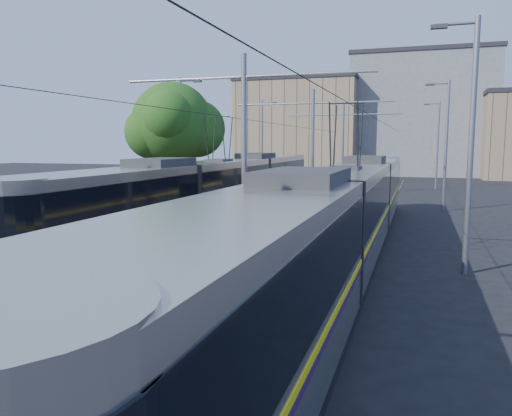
% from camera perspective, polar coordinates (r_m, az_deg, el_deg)
% --- Properties ---
extents(ground, '(160.00, 160.00, 0.00)m').
position_cam_1_polar(ground, '(11.54, -15.10, -14.03)').
color(ground, black).
rests_on(ground, ground).
extents(platform, '(4.00, 50.00, 0.30)m').
position_cam_1_polar(platform, '(26.93, 5.07, -1.25)').
color(platform, gray).
rests_on(platform, ground).
extents(tactile_strip_left, '(0.70, 50.00, 0.01)m').
position_cam_1_polar(tactile_strip_left, '(27.26, 2.10, -0.79)').
color(tactile_strip_left, gray).
rests_on(tactile_strip_left, platform).
extents(tactile_strip_right, '(0.70, 50.00, 0.01)m').
position_cam_1_polar(tactile_strip_right, '(26.62, 8.11, -1.06)').
color(tactile_strip_right, gray).
rests_on(tactile_strip_right, platform).
extents(rails, '(8.71, 70.00, 0.03)m').
position_cam_1_polar(rails, '(26.95, 5.06, -1.53)').
color(rails, gray).
rests_on(rails, ground).
extents(tram_left, '(2.43, 29.81, 5.50)m').
position_cam_1_polar(tram_left, '(25.32, -4.23, 1.77)').
color(tram_left, black).
rests_on(tram_left, ground).
extents(tram_right, '(2.43, 32.24, 5.50)m').
position_cam_1_polar(tram_right, '(17.36, 10.04, -0.39)').
color(tram_right, black).
rests_on(tram_right, ground).
extents(catenary, '(9.20, 70.00, 7.00)m').
position_cam_1_polar(catenary, '(23.86, 3.62, 8.20)').
color(catenary, gray).
rests_on(catenary, platform).
extents(street_lamps, '(15.18, 38.22, 8.00)m').
position_cam_1_polar(street_lamps, '(30.54, 6.87, 7.33)').
color(street_lamps, gray).
rests_on(street_lamps, ground).
extents(shelter, '(0.80, 1.16, 2.40)m').
position_cam_1_polar(shelter, '(23.05, 2.44, 0.86)').
color(shelter, black).
rests_on(shelter, platform).
extents(tree, '(5.37, 4.96, 7.80)m').
position_cam_1_polar(tree, '(30.54, -8.81, 9.34)').
color(tree, '#382314').
rests_on(tree, ground).
extents(building_left, '(16.32, 12.24, 12.91)m').
position_cam_1_polar(building_left, '(70.81, 5.14, 9.17)').
color(building_left, gray).
rests_on(building_left, ground).
extents(building_centre, '(18.36, 14.28, 16.03)m').
position_cam_1_polar(building_centre, '(73.04, 18.41, 10.00)').
color(building_centre, gray).
rests_on(building_centre, ground).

